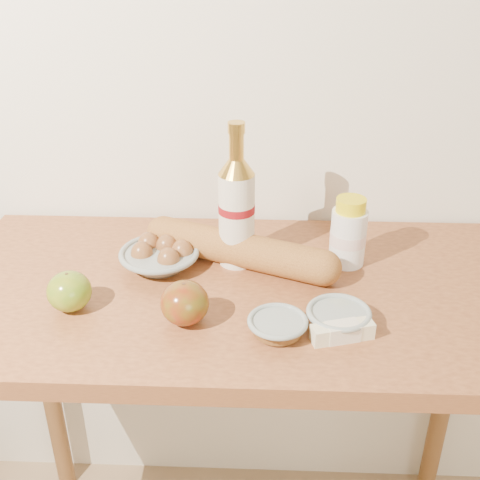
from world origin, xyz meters
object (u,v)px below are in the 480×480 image
bourbon_bottle (237,209)px  baguette (239,249)px  cream_bottle (348,234)px  egg_bowl (160,256)px  table (241,335)px

bourbon_bottle → baguette: (0.01, -0.01, -0.09)m
bourbon_bottle → cream_bottle: 0.24m
egg_bowl → baguette: baguette is taller
cream_bottle → table: bearing=-143.6°
cream_bottle → egg_bowl: size_ratio=0.68×
egg_bowl → baguette: bearing=4.2°
bourbon_bottle → egg_bowl: 0.19m
table → baguette: size_ratio=2.74×
bourbon_bottle → egg_bowl: bearing=175.4°
egg_bowl → table: bearing=-22.2°
bourbon_bottle → egg_bowl: size_ratio=1.41×
table → cream_bottle: bearing=24.3°
table → baguette: bearing=94.2°
egg_bowl → baguette: 0.17m
table → bourbon_bottle: size_ratio=3.89×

